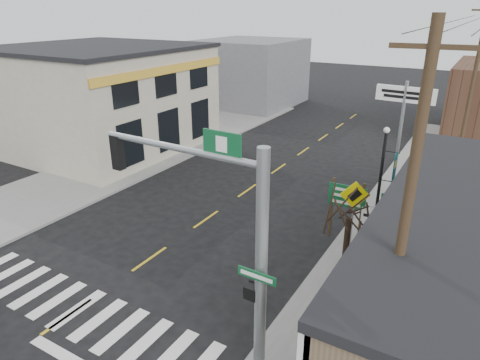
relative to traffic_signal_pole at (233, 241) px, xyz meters
The scene contains 17 objects.
ground 7.18m from the traffic_signal_pole, behind, with size 140.00×140.00×0.00m, color black.
sidewalk_right 13.15m from the traffic_signal_pole, 75.30° to the left, with size 6.00×38.00×0.13m, color slate.
sidewalk_left 19.56m from the traffic_signal_pole, 140.78° to the left, with size 6.00×38.00×0.13m, color slate.
center_line 10.06m from the traffic_signal_pole, 129.37° to the left, with size 0.12×56.00×0.01m, color gold.
crosswalk 7.14m from the traffic_signal_pole, behind, with size 11.00×2.20×0.01m, color silver.
left_building 22.94m from the traffic_signal_pole, 145.17° to the left, with size 12.00×12.00×6.80m, color #B3AB95.
bldg_distant_left 35.37m from the traffic_signal_pole, 118.41° to the left, with size 9.00×10.00×6.40m, color slate.
traffic_signal_pole is the anchor object (origin of this frame).
guide_sign 8.59m from the traffic_signal_pole, 86.72° to the left, with size 1.56×0.13×2.73m.
fire_hydrant 5.63m from the traffic_signal_pole, 63.29° to the left, with size 0.21×0.21×0.67m.
ped_crossing_sign 8.04m from the traffic_signal_pole, 83.27° to the left, with size 1.16×0.08×3.00m.
lamp_post 9.56m from the traffic_signal_pole, 80.65° to the left, with size 0.63×0.50×4.86m.
dance_center_sign 14.16m from the traffic_signal_pole, 85.03° to the left, with size 2.82×0.18×5.99m.
bare_tree 4.59m from the traffic_signal_pole, 68.54° to the left, with size 2.35×2.35×4.70m.
shrub_back 8.65m from the traffic_signal_pole, 49.06° to the left, with size 1.18×1.18×0.89m, color #1C3112.
utility_pole_near 3.95m from the traffic_signal_pole, 18.76° to the left, with size 1.60×0.24×9.19m.
utility_pole_far 23.35m from the traffic_signal_pole, 80.93° to the left, with size 1.69×0.25×9.74m.
Camera 1 is at (10.59, -6.88, 9.41)m, focal length 32.00 mm.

